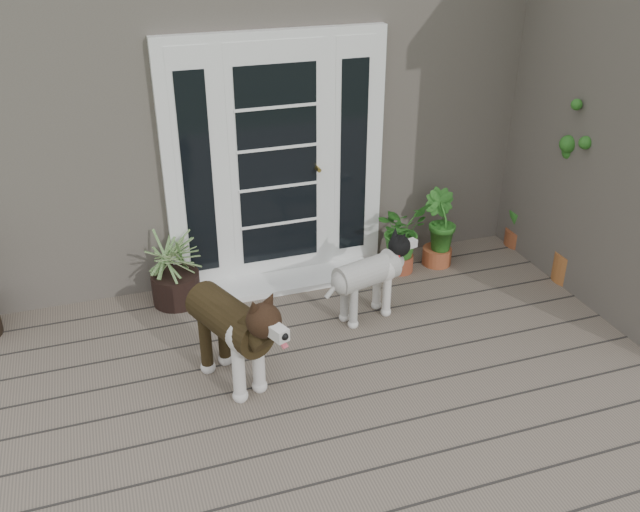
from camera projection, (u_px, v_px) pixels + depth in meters
name	position (u px, v px, depth m)	size (l,w,h in m)	color
deck	(400.00, 429.00, 4.53)	(6.20, 4.60, 0.12)	#6B5B4C
house_main	(243.00, 67.00, 7.40)	(7.40, 4.00, 3.10)	#665E54
door_unit	(277.00, 162.00, 5.79)	(1.90, 0.14, 2.15)	white
door_step	(286.00, 281.00, 6.11)	(1.60, 0.40, 0.05)	white
brindle_dog	(231.00, 336.00, 4.71)	(0.39, 0.91, 0.76)	#362813
white_dog	(367.00, 285.00, 5.49)	(0.31, 0.73, 0.61)	white
spider_plant	(174.00, 264.00, 5.68)	(0.67, 0.67, 0.72)	#809F61
herb_a	(401.00, 241.00, 6.19)	(0.47, 0.47, 0.60)	#26621C
herb_b	(438.00, 239.00, 6.33)	(0.34, 0.34, 0.52)	#285819
herb_c	(522.00, 221.00, 6.69)	(0.32, 0.32, 0.50)	#1C641F
sapling	(591.00, 180.00, 5.73)	(0.56, 0.56, 1.91)	#1A5217
clog_left	(347.00, 281.00, 6.06)	(0.14, 0.30, 0.09)	#15361A
clog_right	(371.00, 273.00, 6.19)	(0.14, 0.30, 0.09)	black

